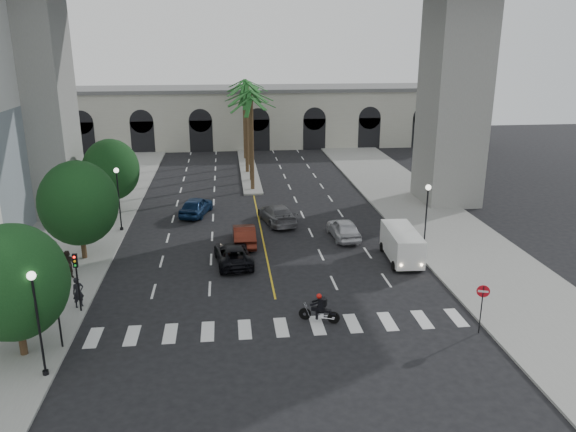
{
  "coord_description": "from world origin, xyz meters",
  "views": [
    {
      "loc": [
        -2.73,
        -28.87,
        15.06
      ],
      "look_at": [
        1.23,
        6.0,
        4.02
      ],
      "focal_mm": 35.0,
      "sensor_mm": 36.0,
      "label": 1
    }
  ],
  "objects_px": {
    "traffic_signal_far": "(77,273)",
    "pedestrian_a": "(78,292)",
    "car_a": "(344,228)",
    "car_d": "(277,214)",
    "motorcycle_rider": "(320,309)",
    "car_b": "(244,235)",
    "car_e": "(196,206)",
    "lamp_post_left_far": "(118,194)",
    "traffic_signal_near": "(57,304)",
    "do_not_enter_sign": "(482,299)",
    "cargo_van": "(402,244)",
    "pedestrian_b": "(69,265)",
    "car_c": "(233,254)",
    "lamp_post_left_near": "(37,315)",
    "lamp_post_right": "(426,214)"
  },
  "relations": [
    {
      "from": "cargo_van",
      "to": "pedestrian_b",
      "type": "xyz_separation_m",
      "value": [
        -22.61,
        -0.87,
        -0.16
      ]
    },
    {
      "from": "car_d",
      "to": "traffic_signal_far",
      "type": "bearing_deg",
      "value": 38.21
    },
    {
      "from": "car_d",
      "to": "car_e",
      "type": "bearing_deg",
      "value": -35.95
    },
    {
      "from": "car_e",
      "to": "cargo_van",
      "type": "height_order",
      "value": "cargo_van"
    },
    {
      "from": "lamp_post_left_far",
      "to": "pedestrian_b",
      "type": "bearing_deg",
      "value": -100.11
    },
    {
      "from": "traffic_signal_near",
      "to": "car_a",
      "type": "xyz_separation_m",
      "value": [
        17.69,
        14.9,
        -1.71
      ]
    },
    {
      "from": "lamp_post_right",
      "to": "car_a",
      "type": "relative_size",
      "value": 1.14
    },
    {
      "from": "lamp_post_left_far",
      "to": "motorcycle_rider",
      "type": "relative_size",
      "value": 2.43
    },
    {
      "from": "do_not_enter_sign",
      "to": "lamp_post_left_far",
      "type": "bearing_deg",
      "value": 159.34
    },
    {
      "from": "traffic_signal_near",
      "to": "traffic_signal_far",
      "type": "xyz_separation_m",
      "value": [
        0.0,
        4.0,
        0.0
      ]
    },
    {
      "from": "traffic_signal_far",
      "to": "car_e",
      "type": "height_order",
      "value": "traffic_signal_far"
    },
    {
      "from": "lamp_post_left_far",
      "to": "pedestrian_a",
      "type": "relative_size",
      "value": 2.96
    },
    {
      "from": "traffic_signal_far",
      "to": "car_c",
      "type": "height_order",
      "value": "traffic_signal_far"
    },
    {
      "from": "car_a",
      "to": "car_c",
      "type": "height_order",
      "value": "car_a"
    },
    {
      "from": "motorcycle_rider",
      "to": "do_not_enter_sign",
      "type": "relative_size",
      "value": 0.79
    },
    {
      "from": "lamp_post_right",
      "to": "pedestrian_b",
      "type": "height_order",
      "value": "lamp_post_right"
    },
    {
      "from": "traffic_signal_far",
      "to": "pedestrian_a",
      "type": "distance_m",
      "value": 1.57
    },
    {
      "from": "traffic_signal_far",
      "to": "car_c",
      "type": "bearing_deg",
      "value": 36.16
    },
    {
      "from": "car_a",
      "to": "car_d",
      "type": "bearing_deg",
      "value": -45.78
    },
    {
      "from": "motorcycle_rider",
      "to": "car_a",
      "type": "relative_size",
      "value": 0.47
    },
    {
      "from": "car_c",
      "to": "car_d",
      "type": "relative_size",
      "value": 0.91
    },
    {
      "from": "car_d",
      "to": "pedestrian_a",
      "type": "height_order",
      "value": "pedestrian_a"
    },
    {
      "from": "traffic_signal_near",
      "to": "car_a",
      "type": "distance_m",
      "value": 23.19
    },
    {
      "from": "lamp_post_right",
      "to": "car_b",
      "type": "height_order",
      "value": "lamp_post_right"
    },
    {
      "from": "car_a",
      "to": "do_not_enter_sign",
      "type": "height_order",
      "value": "do_not_enter_sign"
    },
    {
      "from": "car_d",
      "to": "motorcycle_rider",
      "type": "bearing_deg",
      "value": 80.47
    },
    {
      "from": "motorcycle_rider",
      "to": "do_not_enter_sign",
      "type": "xyz_separation_m",
      "value": [
        8.26,
        -2.24,
        1.27
      ]
    },
    {
      "from": "traffic_signal_far",
      "to": "pedestrian_a",
      "type": "relative_size",
      "value": 2.02
    },
    {
      "from": "car_c",
      "to": "car_e",
      "type": "relative_size",
      "value": 1.03
    },
    {
      "from": "pedestrian_a",
      "to": "pedestrian_b",
      "type": "relative_size",
      "value": 0.96
    },
    {
      "from": "lamp_post_left_far",
      "to": "car_b",
      "type": "distance_m",
      "value": 11.01
    },
    {
      "from": "lamp_post_left_far",
      "to": "cargo_van",
      "type": "bearing_deg",
      "value": -22.7
    },
    {
      "from": "car_c",
      "to": "motorcycle_rider",
      "type": "bearing_deg",
      "value": 110.78
    },
    {
      "from": "cargo_van",
      "to": "pedestrian_a",
      "type": "relative_size",
      "value": 2.99
    },
    {
      "from": "car_d",
      "to": "do_not_enter_sign",
      "type": "relative_size",
      "value": 2.0
    },
    {
      "from": "traffic_signal_near",
      "to": "motorcycle_rider",
      "type": "xyz_separation_m",
      "value": [
        13.54,
        1.43,
        -1.75
      ]
    },
    {
      "from": "motorcycle_rider",
      "to": "pedestrian_a",
      "type": "distance_m",
      "value": 14.1
    },
    {
      "from": "motorcycle_rider",
      "to": "lamp_post_right",
      "type": "bearing_deg",
      "value": 67.81
    },
    {
      "from": "traffic_signal_far",
      "to": "car_e",
      "type": "xyz_separation_m",
      "value": [
        5.81,
        18.44,
        -1.67
      ]
    },
    {
      "from": "car_d",
      "to": "car_e",
      "type": "height_order",
      "value": "car_e"
    },
    {
      "from": "motorcycle_rider",
      "to": "cargo_van",
      "type": "relative_size",
      "value": 0.41
    },
    {
      "from": "traffic_signal_near",
      "to": "pedestrian_b",
      "type": "xyz_separation_m",
      "value": [
        -1.81,
        8.89,
        -1.42
      ]
    },
    {
      "from": "traffic_signal_far",
      "to": "car_a",
      "type": "xyz_separation_m",
      "value": [
        17.69,
        10.9,
        -1.71
      ]
    },
    {
      "from": "car_a",
      "to": "car_d",
      "type": "xyz_separation_m",
      "value": [
        -4.89,
        4.42,
        0.01
      ]
    },
    {
      "from": "lamp_post_left_far",
      "to": "traffic_signal_near",
      "type": "distance_m",
      "value": 18.51
    },
    {
      "from": "lamp_post_left_far",
      "to": "car_c",
      "type": "distance_m",
      "value": 12.29
    },
    {
      "from": "pedestrian_b",
      "to": "lamp_post_left_far",
      "type": "bearing_deg",
      "value": 79.69
    },
    {
      "from": "traffic_signal_near",
      "to": "pedestrian_a",
      "type": "xyz_separation_m",
      "value": [
        -0.2,
        4.54,
        -1.46
      ]
    },
    {
      "from": "motorcycle_rider",
      "to": "car_b",
      "type": "height_order",
      "value": "motorcycle_rider"
    },
    {
      "from": "lamp_post_left_near",
      "to": "pedestrian_b",
      "type": "distance_m",
      "value": 11.71
    }
  ]
}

